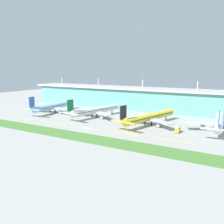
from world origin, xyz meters
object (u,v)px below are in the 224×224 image
(airliner_nearest, at_px, (53,106))
(fuel_truck, at_px, (178,129))
(airliner_far_middle, at_px, (149,117))
(safety_cone_left_wingtip, at_px, (39,116))
(airliner_farthest, at_px, (219,122))
(safety_cone_nose_front, at_px, (35,116))
(airliner_near_middle, at_px, (95,110))

(airliner_nearest, distance_m, fuel_truck, 131.97)
(airliner_far_middle, height_order, safety_cone_left_wingtip, airliner_far_middle)
(airliner_nearest, xyz_separation_m, airliner_farthest, (154.60, 6.73, -0.00))
(fuel_truck, xyz_separation_m, safety_cone_nose_front, (-133.09, -8.77, -1.91))
(safety_cone_left_wingtip, relative_size, safety_cone_nose_front, 1.00)
(fuel_truck, bearing_deg, airliner_nearest, 174.07)
(airliner_farthest, relative_size, safety_cone_left_wingtip, 96.32)
(airliner_near_middle, distance_m, airliner_far_middle, 54.78)
(airliner_near_middle, bearing_deg, airliner_nearest, -177.48)
(airliner_near_middle, bearing_deg, safety_cone_left_wingtip, -155.41)
(airliner_far_middle, relative_size, fuel_truck, 9.60)
(airliner_near_middle, height_order, airliner_farthest, same)
(airliner_nearest, xyz_separation_m, fuel_truck, (131.20, -13.62, -4.19))
(airliner_farthest, xyz_separation_m, fuel_truck, (-23.40, -20.35, -4.19))
(airliner_far_middle, xyz_separation_m, safety_cone_left_wingtip, (-103.35, -18.09, -6.11))
(airliner_far_middle, relative_size, safety_cone_left_wingtip, 102.41)
(fuel_truck, bearing_deg, airliner_farthest, 41.01)
(airliner_nearest, xyz_separation_m, airliner_far_middle, (104.68, -2.01, 0.00))
(fuel_truck, bearing_deg, airliner_near_middle, 168.96)
(airliner_nearest, bearing_deg, safety_cone_left_wingtip, -86.22)
(airliner_farthest, bearing_deg, safety_cone_left_wingtip, -170.07)
(airliner_nearest, relative_size, airliner_near_middle, 0.99)
(airliner_far_middle, height_order, safety_cone_nose_front, airliner_far_middle)
(airliner_near_middle, relative_size, safety_cone_nose_front, 97.39)
(airliner_nearest, distance_m, airliner_far_middle, 104.70)
(airliner_nearest, xyz_separation_m, airliner_near_middle, (50.06, 2.20, 0.00))
(airliner_near_middle, relative_size, airliner_far_middle, 0.95)
(airliner_near_middle, relative_size, fuel_truck, 9.13)
(airliner_far_middle, bearing_deg, fuel_truck, -23.64)
(airliner_near_middle, xyz_separation_m, fuel_truck, (81.14, -15.83, -4.19))
(airliner_near_middle, distance_m, safety_cone_left_wingtip, 53.94)
(safety_cone_left_wingtip, bearing_deg, fuel_truck, 2.85)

